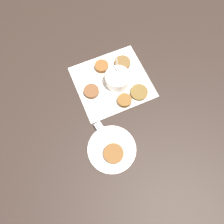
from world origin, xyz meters
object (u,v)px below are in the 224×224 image
serving_plate (112,149)px  fritter_on_plate (114,153)px  sauce_bowl (118,79)px  fork (106,136)px

serving_plate → fritter_on_plate: (0.00, -0.02, 0.01)m
sauce_bowl → serving_plate: sauce_bowl is taller
sauce_bowl → fork: sauce_bowl is taller
serving_plate → fritter_on_plate: bearing=-89.3°
serving_plate → fritter_on_plate: 0.03m
sauce_bowl → fritter_on_plate: (-0.11, -0.30, -0.01)m
serving_plate → fork: bearing=98.1°
fritter_on_plate → serving_plate: bearing=90.7°
sauce_bowl → serving_plate: 0.30m
sauce_bowl → serving_plate: (-0.11, -0.28, -0.02)m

